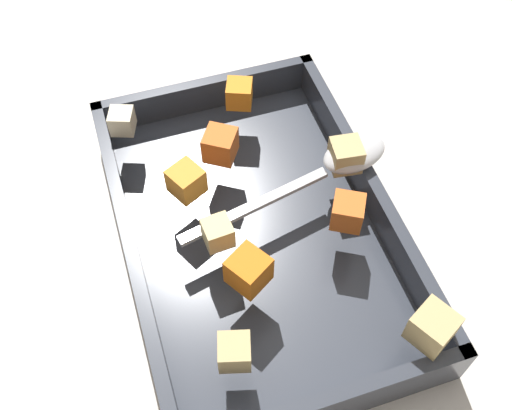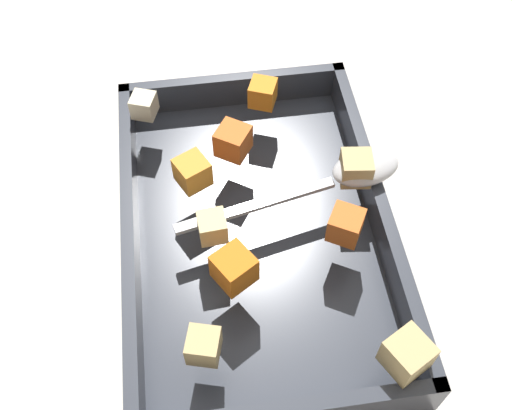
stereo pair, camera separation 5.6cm
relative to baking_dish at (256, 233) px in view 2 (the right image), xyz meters
The scene contains 13 objects.
ground_plane 0.03m from the baking_dish, 42.03° to the right, with size 4.00×4.00×0.00m, color beige.
baking_dish is the anchor object (origin of this frame).
carrot_chunk_far_left 0.09m from the baking_dish, 23.11° to the right, with size 0.03×0.03×0.03m, color orange.
carrot_chunk_near_right 0.09m from the baking_dish, 128.47° to the right, with size 0.03×0.03×0.03m, color orange.
carrot_chunk_back_center 0.09m from the baking_dish, behind, with size 0.03×0.03×0.03m, color orange.
carrot_chunk_corner_nw 0.10m from the baking_dish, 64.77° to the left, with size 0.03×0.03×0.03m, color orange.
carrot_chunk_rim_edge 0.15m from the baking_dish, 169.03° to the left, with size 0.03×0.03×0.03m, color orange.
potato_chunk_near_left 0.12m from the baking_dish, 104.58° to the left, with size 0.03×0.03×0.03m, color tan.
potato_chunk_corner_sw 0.18m from the baking_dish, 145.20° to the right, with size 0.02×0.02×0.02m, color beige.
potato_chunk_center 0.07m from the baking_dish, 69.24° to the right, with size 0.02×0.02×0.02m, color #E0CC89.
potato_chunk_heap_top 0.15m from the baking_dish, 24.82° to the right, with size 0.03×0.03×0.03m, color tan.
potato_chunk_under_handle 0.20m from the baking_dish, 30.68° to the left, with size 0.03×0.03×0.03m, color tan.
serving_spoon 0.11m from the baking_dish, 104.94° to the left, with size 0.07×0.23×0.02m.
Camera 2 is at (0.30, -0.03, 0.52)m, focal length 42.32 mm.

